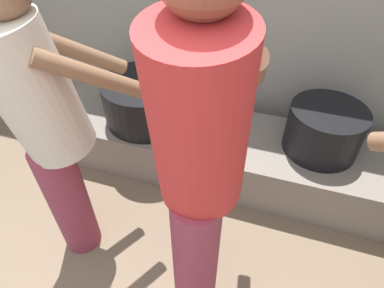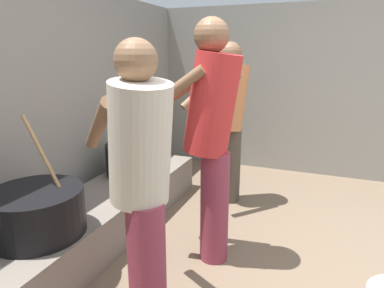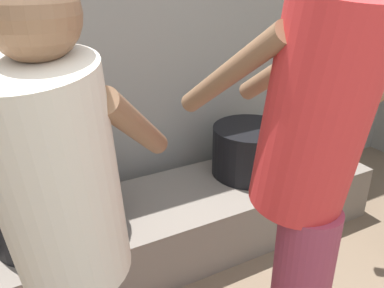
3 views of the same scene
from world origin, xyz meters
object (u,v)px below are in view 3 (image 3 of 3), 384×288
cooking_pot_main (54,203)px  cook_in_red_shirt (309,163)px  cook_in_cream_shirt (66,236)px  cooking_pot_secondary (250,150)px

cooking_pot_main → cook_in_red_shirt: (0.64, -0.92, 0.47)m
cooking_pot_main → cook_in_cream_shirt: size_ratio=0.49×
cook_in_cream_shirt → cook_in_red_shirt: 0.73m
cooking_pot_main → cooking_pot_secondary: cooking_pot_main is taller
cooking_pot_secondary → cook_in_cream_shirt: (-1.22, -0.84, 0.38)m
cooking_pot_secondary → cook_in_cream_shirt: size_ratio=0.30×
cook_in_red_shirt → cooking_pot_main: bearing=124.9°
cooking_pot_main → cook_in_red_shirt: 1.22m
cooking_pot_secondary → cook_in_red_shirt: cook_in_red_shirt is taller
cooking_pot_main → cook_in_red_shirt: cook_in_red_shirt is taller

